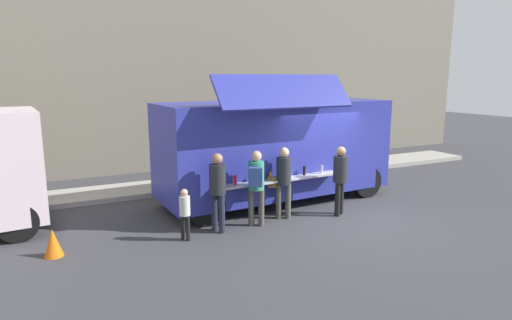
{
  "coord_description": "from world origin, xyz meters",
  "views": [
    {
      "loc": [
        -6.49,
        -8.08,
        3.43
      ],
      "look_at": [
        -1.58,
        1.73,
        1.3
      ],
      "focal_mm": 30.14,
      "sensor_mm": 36.0,
      "label": 1
    }
  ],
  "objects_px": {
    "food_truck_main": "(276,147)",
    "trash_bin": "(343,158)",
    "customer_front_ordering": "(283,177)",
    "customer_extra_browsing": "(340,175)",
    "customer_mid_with_backpack": "(256,181)",
    "customer_rear_waiting": "(218,185)",
    "traffic_cone_orange": "(53,243)",
    "child_near_queue": "(185,210)"
  },
  "relations": [
    {
      "from": "customer_mid_with_backpack",
      "to": "customer_rear_waiting",
      "type": "xyz_separation_m",
      "value": [
        -0.92,
        0.07,
        -0.02
      ]
    },
    {
      "from": "child_near_queue",
      "to": "customer_mid_with_backpack",
      "type": "bearing_deg",
      "value": -25.92
    },
    {
      "from": "food_truck_main",
      "to": "customer_mid_with_backpack",
      "type": "distance_m",
      "value": 2.23
    },
    {
      "from": "trash_bin",
      "to": "customer_front_ordering",
      "type": "distance_m",
      "value": 6.08
    },
    {
      "from": "customer_mid_with_backpack",
      "to": "customer_extra_browsing",
      "type": "bearing_deg",
      "value": -65.54
    },
    {
      "from": "customer_rear_waiting",
      "to": "child_near_queue",
      "type": "bearing_deg",
      "value": 168.71
    },
    {
      "from": "food_truck_main",
      "to": "customer_rear_waiting",
      "type": "xyz_separation_m",
      "value": [
        -2.35,
        -1.58,
        -0.45
      ]
    },
    {
      "from": "traffic_cone_orange",
      "to": "child_near_queue",
      "type": "bearing_deg",
      "value": -7.3
    },
    {
      "from": "customer_front_ordering",
      "to": "customer_extra_browsing",
      "type": "distance_m",
      "value": 1.46
    },
    {
      "from": "customer_mid_with_backpack",
      "to": "trash_bin",
      "type": "bearing_deg",
      "value": -25.69
    },
    {
      "from": "traffic_cone_orange",
      "to": "customer_extra_browsing",
      "type": "distance_m",
      "value": 6.59
    },
    {
      "from": "traffic_cone_orange",
      "to": "customer_extra_browsing",
      "type": "relative_size",
      "value": 0.32
    },
    {
      "from": "child_near_queue",
      "to": "customer_extra_browsing",
      "type": "bearing_deg",
      "value": -30.33
    },
    {
      "from": "customer_rear_waiting",
      "to": "traffic_cone_orange",
      "type": "bearing_deg",
      "value": 154.36
    },
    {
      "from": "trash_bin",
      "to": "customer_rear_waiting",
      "type": "relative_size",
      "value": 0.53
    },
    {
      "from": "customer_rear_waiting",
      "to": "customer_front_ordering",
      "type": "bearing_deg",
      "value": -17.75
    },
    {
      "from": "food_truck_main",
      "to": "customer_rear_waiting",
      "type": "relative_size",
      "value": 3.62
    },
    {
      "from": "food_truck_main",
      "to": "trash_bin",
      "type": "xyz_separation_m",
      "value": [
        4.17,
        2.32,
        -1.05
      ]
    },
    {
      "from": "food_truck_main",
      "to": "child_near_queue",
      "type": "bearing_deg",
      "value": -153.71
    },
    {
      "from": "traffic_cone_orange",
      "to": "trash_bin",
      "type": "height_order",
      "value": "trash_bin"
    },
    {
      "from": "trash_bin",
      "to": "child_near_queue",
      "type": "bearing_deg",
      "value": -150.97
    },
    {
      "from": "customer_rear_waiting",
      "to": "food_truck_main",
      "type": "bearing_deg",
      "value": 10.94
    },
    {
      "from": "traffic_cone_orange",
      "to": "customer_front_ordering",
      "type": "relative_size",
      "value": 0.31
    },
    {
      "from": "customer_rear_waiting",
      "to": "customer_extra_browsing",
      "type": "xyz_separation_m",
      "value": [
        3.17,
        -0.25,
        -0.03
      ]
    },
    {
      "from": "traffic_cone_orange",
      "to": "trash_bin",
      "type": "distance_m",
      "value": 10.57
    },
    {
      "from": "food_truck_main",
      "to": "customer_mid_with_backpack",
      "type": "bearing_deg",
      "value": -133.61
    },
    {
      "from": "food_truck_main",
      "to": "customer_mid_with_backpack",
      "type": "relative_size",
      "value": 3.65
    },
    {
      "from": "food_truck_main",
      "to": "trash_bin",
      "type": "height_order",
      "value": "food_truck_main"
    },
    {
      "from": "customer_mid_with_backpack",
      "to": "customer_extra_browsing",
      "type": "xyz_separation_m",
      "value": [
        2.25,
        -0.18,
        -0.05
      ]
    },
    {
      "from": "trash_bin",
      "to": "child_near_queue",
      "type": "relative_size",
      "value": 0.85
    },
    {
      "from": "customer_front_ordering",
      "to": "child_near_queue",
      "type": "relative_size",
      "value": 1.57
    },
    {
      "from": "traffic_cone_orange",
      "to": "customer_mid_with_backpack",
      "type": "xyz_separation_m",
      "value": [
        4.28,
        -0.23,
        0.81
      ]
    },
    {
      "from": "customer_rear_waiting",
      "to": "child_near_queue",
      "type": "relative_size",
      "value": 1.59
    },
    {
      "from": "trash_bin",
      "to": "child_near_queue",
      "type": "xyz_separation_m",
      "value": [
        -7.34,
        -4.07,
        0.2
      ]
    },
    {
      "from": "child_near_queue",
      "to": "food_truck_main",
      "type": "bearing_deg",
      "value": -0.32
    },
    {
      "from": "customer_rear_waiting",
      "to": "trash_bin",
      "type": "bearing_deg",
      "value": 7.94
    },
    {
      "from": "customer_extra_browsing",
      "to": "trash_bin",
      "type": "bearing_deg",
      "value": -70.78
    },
    {
      "from": "customer_front_ordering",
      "to": "customer_rear_waiting",
      "type": "relative_size",
      "value": 0.99
    },
    {
      "from": "food_truck_main",
      "to": "customer_front_ordering",
      "type": "bearing_deg",
      "value": -115.24
    },
    {
      "from": "food_truck_main",
      "to": "customer_front_ordering",
      "type": "distance_m",
      "value": 1.61
    },
    {
      "from": "food_truck_main",
      "to": "trash_bin",
      "type": "distance_m",
      "value": 4.88
    },
    {
      "from": "food_truck_main",
      "to": "customer_rear_waiting",
      "type": "distance_m",
      "value": 2.87
    }
  ]
}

